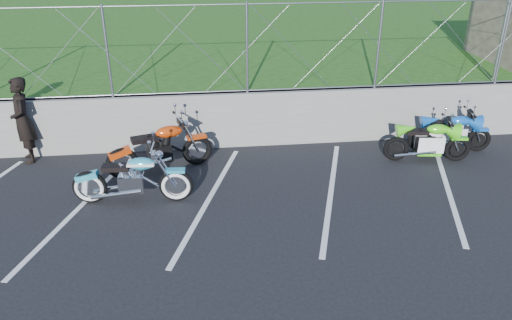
{
  "coord_description": "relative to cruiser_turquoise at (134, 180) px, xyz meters",
  "views": [
    {
      "loc": [
        -0.08,
        -7.4,
        4.78
      ],
      "look_at": [
        0.94,
        1.3,
        0.63
      ],
      "focal_mm": 35.0,
      "sensor_mm": 36.0,
      "label": 1
    }
  ],
  "objects": [
    {
      "name": "ground",
      "position": [
        1.39,
        -1.06,
        -0.45
      ],
      "size": [
        90.0,
        90.0,
        0.0
      ],
      "primitive_type": "plane",
      "color": "black",
      "rests_on": "ground"
    },
    {
      "name": "person_standing",
      "position": [
        -2.53,
        2.14,
        0.5
      ],
      "size": [
        0.67,
        0.81,
        1.89
      ],
      "primitive_type": "imported",
      "rotation": [
        0.0,
        0.0,
        -1.22
      ],
      "color": "black",
      "rests_on": "ground"
    },
    {
      "name": "sportbike_green",
      "position": [
        6.25,
        1.08,
        -0.03
      ],
      "size": [
        1.9,
        0.68,
        0.99
      ],
      "rotation": [
        0.0,
        0.0,
        -0.14
      ],
      "color": "black",
      "rests_on": "ground"
    },
    {
      "name": "sportbike_blue",
      "position": [
        7.0,
        1.54,
        -0.03
      ],
      "size": [
        1.89,
        0.67,
        0.98
      ],
      "rotation": [
        0.0,
        0.0,
        -0.14
      ],
      "color": "black",
      "rests_on": "ground"
    },
    {
      "name": "naked_orange",
      "position": [
        0.45,
        1.27,
        0.04
      ],
      "size": [
        2.22,
        0.9,
        1.14
      ],
      "rotation": [
        0.0,
        0.0,
        0.3
      ],
      "color": "black",
      "rests_on": "ground"
    },
    {
      "name": "parking_lines",
      "position": [
        2.59,
        -0.06,
        -0.45
      ],
      "size": [
        18.29,
        4.31,
        0.01
      ],
      "color": "silver",
      "rests_on": "ground"
    },
    {
      "name": "cruiser_turquoise",
      "position": [
        0.0,
        0.0,
        0.0
      ],
      "size": [
        2.27,
        0.71,
        1.12
      ],
      "rotation": [
        0.0,
        0.0,
        -0.07
      ],
      "color": "black",
      "rests_on": "ground"
    },
    {
      "name": "chain_link_fence",
      "position": [
        1.39,
        2.44,
        1.85
      ],
      "size": [
        28.0,
        0.03,
        2.0
      ],
      "color": "gray",
      "rests_on": "retaining_wall"
    },
    {
      "name": "retaining_wall",
      "position": [
        1.39,
        2.44,
        0.2
      ],
      "size": [
        30.0,
        0.22,
        1.3
      ],
      "primitive_type": "cube",
      "color": "slate",
      "rests_on": "ground"
    },
    {
      "name": "grass_field",
      "position": [
        1.39,
        12.44,
        0.2
      ],
      "size": [
        30.0,
        20.0,
        1.3
      ],
      "primitive_type": "cube",
      "color": "#204B14",
      "rests_on": "ground"
    },
    {
      "name": "sign_pole",
      "position": [
        8.59,
        2.84,
        2.35
      ],
      "size": [
        0.08,
        0.08,
        3.0
      ],
      "primitive_type": "cylinder",
      "color": "gray",
      "rests_on": "grass_field"
    }
  ]
}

